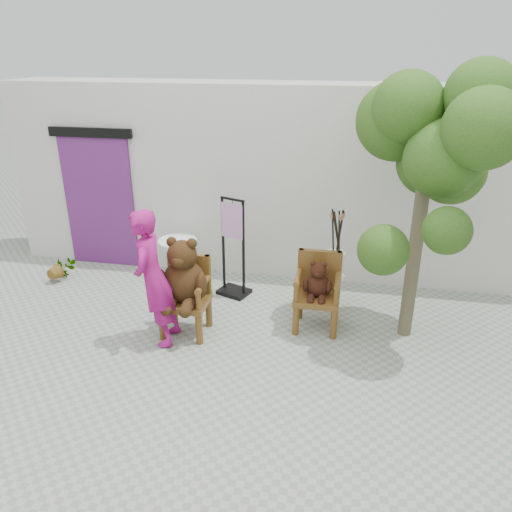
# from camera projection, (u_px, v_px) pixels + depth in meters

# --- Properties ---
(ground_plane) EXTENTS (60.00, 60.00, 0.00)m
(ground_plane) POSITION_uv_depth(u_px,v_px,m) (242.00, 369.00, 5.89)
(ground_plane) COLOR gray
(ground_plane) RESTS_ON ground
(back_wall) EXTENTS (9.00, 1.00, 3.00)m
(back_wall) POSITION_uv_depth(u_px,v_px,m) (283.00, 180.00, 8.10)
(back_wall) COLOR silver
(back_wall) RESTS_ON ground
(doorway) EXTENTS (1.40, 0.11, 2.33)m
(doorway) POSITION_uv_depth(u_px,v_px,m) (99.00, 198.00, 8.29)
(doorway) COLOR #5F2266
(doorway) RESTS_ON ground
(chair_big) EXTENTS (0.66, 0.71, 1.34)m
(chair_big) POSITION_uv_depth(u_px,v_px,m) (184.00, 281.00, 6.34)
(chair_big) COLOR #503111
(chair_big) RESTS_ON ground
(chair_small) EXTENTS (0.59, 0.54, 1.03)m
(chair_small) POSITION_uv_depth(u_px,v_px,m) (318.00, 286.00, 6.55)
(chair_small) COLOR #503111
(chair_small) RESTS_ON ground
(person) EXTENTS (0.47, 0.67, 1.75)m
(person) POSITION_uv_depth(u_px,v_px,m) (154.00, 279.00, 6.11)
(person) COLOR #9E136B
(person) RESTS_ON ground
(cafe_table) EXTENTS (0.60, 0.60, 0.70)m
(cafe_table) POSITION_uv_depth(u_px,v_px,m) (178.00, 255.00, 7.91)
(cafe_table) COLOR white
(cafe_table) RESTS_ON ground
(display_stand) EXTENTS (0.54, 0.49, 1.51)m
(display_stand) POSITION_uv_depth(u_px,v_px,m) (233.00, 258.00, 7.43)
(display_stand) COLOR black
(display_stand) RESTS_ON ground
(stool_bucket) EXTENTS (0.32, 0.32, 1.45)m
(stool_bucket) POSITION_uv_depth(u_px,v_px,m) (334.00, 264.00, 7.11)
(stool_bucket) COLOR white
(stool_bucket) RESTS_ON ground
(tree) EXTENTS (1.73, 1.86, 3.42)m
(tree) POSITION_uv_depth(u_px,v_px,m) (434.00, 145.00, 5.72)
(tree) COLOR #443B29
(tree) RESTS_ON ground
(potted_plant) EXTENTS (0.43, 0.40, 0.40)m
(potted_plant) POSITION_uv_depth(u_px,v_px,m) (61.00, 268.00, 8.03)
(potted_plant) COLOR #1C3B10
(potted_plant) RESTS_ON ground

